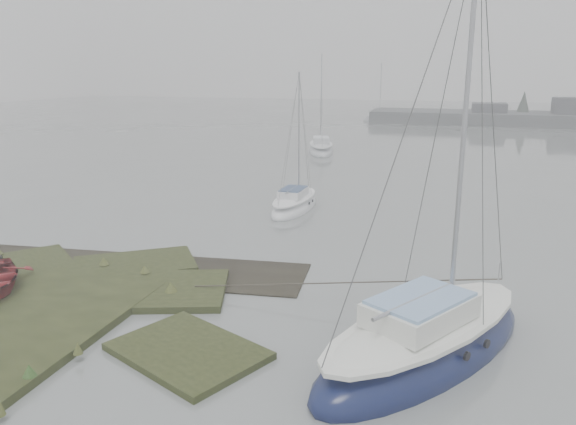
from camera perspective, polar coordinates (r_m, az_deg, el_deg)
The scene contains 5 objects.
ground at distance 42.47m, azimuth 7.89°, elevation 5.36°, with size 160.00×160.00×0.00m, color slate.
sailboat_main at distance 13.99m, azimuth 13.77°, elevation -12.91°, with size 5.97×7.62×10.50m.
sailboat_white at distance 27.15m, azimuth 0.66°, elevation 0.78°, with size 1.84×5.02×6.99m.
sailboat_far_a at distance 45.53m, azimuth 3.36°, elevation 6.42°, with size 3.44×6.21×8.34m.
sailboat_far_c at distance 72.77m, azimuth 9.84°, elevation 9.26°, with size 5.52×1.90×7.75m.
Camera 1 is at (6.27, -11.48, 6.68)m, focal length 35.00 mm.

